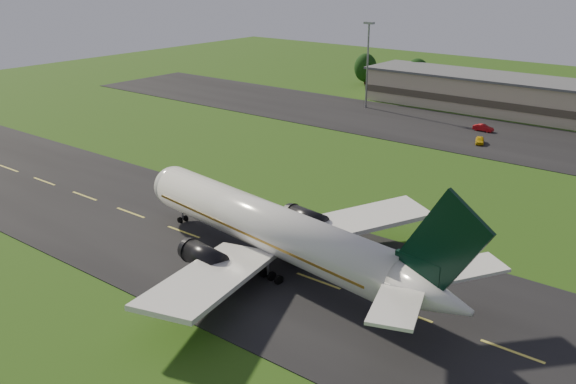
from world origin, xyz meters
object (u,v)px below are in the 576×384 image
Objects in this scene: light_mast_west at (368,55)px; service_vehicle_b at (483,128)px; airliner at (272,229)px; service_vehicle_a at (480,140)px.

service_vehicle_b is (31.61, -4.30, -11.94)m from light_mast_west.
service_vehicle_b is at bearing -7.75° from light_mast_west.
service_vehicle_a is at bearing 100.07° from airliner.
light_mast_west is 34.06m from service_vehicle_b.
airliner is 76.14m from service_vehicle_b.
airliner is 2.51× the size of light_mast_west.
service_vehicle_a is (34.99, -14.08, -11.96)m from light_mast_west.
airliner reaches higher than service_vehicle_b.
service_vehicle_a is at bearing -21.92° from light_mast_west.
service_vehicle_a is at bearing -160.28° from service_vehicle_b.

